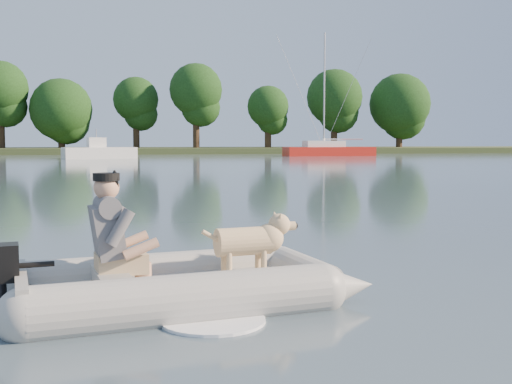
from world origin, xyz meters
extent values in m
plane|color=slate|center=(0.00, 0.00, 0.00)|extent=(160.00, 160.00, 0.00)
cube|color=#47512D|center=(0.00, 62.00, 0.25)|extent=(160.00, 12.00, 0.70)
cylinder|color=#332316|center=(-15.65, 61.01, 2.12)|extent=(0.70, 0.70, 4.24)
sphere|color=#1F4C19|center=(-15.65, 61.01, 6.48)|extent=(5.55, 5.55, 5.55)
cylinder|color=#332316|center=(-9.90, 61.33, 1.47)|extent=(0.70, 0.70, 2.94)
sphere|color=#1F4C19|center=(-9.90, 61.33, 4.49)|extent=(6.27, 6.27, 6.27)
cylinder|color=#332316|center=(-2.42, 61.95, 1.84)|extent=(0.70, 0.70, 3.67)
sphere|color=#1F4C19|center=(-2.42, 61.95, 5.61)|extent=(4.69, 4.69, 4.69)
cylinder|color=#332316|center=(3.70, 60.15, 2.15)|extent=(0.70, 0.70, 4.29)
sphere|color=#1F4C19|center=(3.70, 60.15, 6.56)|extent=(5.43, 5.43, 5.43)
cylinder|color=#332316|center=(11.30, 60.43, 1.61)|extent=(0.70, 0.70, 3.21)
sphere|color=#1F4C19|center=(11.30, 60.43, 4.91)|extent=(4.41, 4.41, 4.41)
cylinder|color=#332316|center=(18.70, 61.04, 1.97)|extent=(0.70, 0.70, 3.94)
sphere|color=#1F4C19|center=(18.70, 61.04, 6.02)|extent=(6.03, 6.03, 6.03)
cylinder|color=#332316|center=(26.27, 61.31, 1.76)|extent=(0.70, 0.70, 3.52)
sphere|color=#1F4C19|center=(26.27, 61.31, 5.37)|extent=(6.68, 6.68, 6.68)
cube|color=red|center=(14.64, 48.73, 0.30)|extent=(8.09, 2.85, 1.00)
cube|color=white|center=(14.14, 48.70, 1.05)|extent=(3.58, 1.99, 0.60)
cylinder|color=#A5A5AA|center=(14.14, 48.70, 5.78)|extent=(0.16, 0.16, 9.96)
camera|label=1|loc=(-1.12, -6.39, 1.49)|focal=45.00mm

